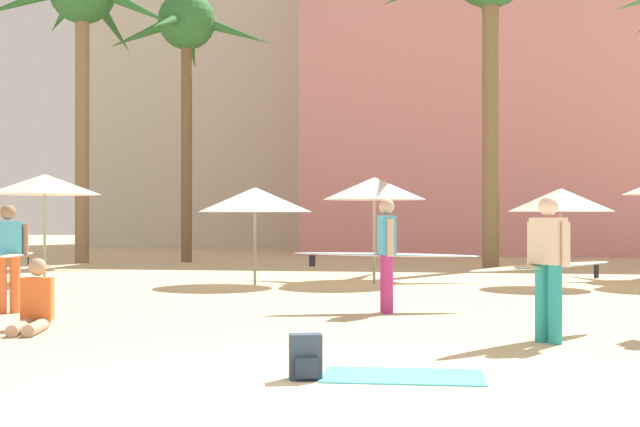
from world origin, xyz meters
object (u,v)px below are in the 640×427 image
cafe_umbrella_1 (374,188)px  cafe_umbrella_2 (45,184)px  beach_towel (403,376)px  backpack (306,358)px  palm_tree_left (186,36)px  palm_tree_right (82,10)px  person_far_right (387,252)px  person_mid_center (34,306)px  cafe_umbrella_0 (255,200)px  person_mid_left (12,254)px  cafe_umbrella_3 (561,200)px  person_far_left (547,264)px

cafe_umbrella_1 → cafe_umbrella_2: (-7.55, -0.63, 0.11)m
beach_towel → backpack: backpack is taller
palm_tree_left → backpack: bearing=-69.5°
palm_tree_right → backpack: palm_tree_right is taller
backpack → cafe_umbrella_1: bearing=167.3°
cafe_umbrella_1 → person_far_right: 5.76m
palm_tree_left → person_mid_center: (3.24, -16.85, -7.23)m
backpack → person_far_right: bearing=162.0°
cafe_umbrella_0 → person_mid_left: cafe_umbrella_0 is taller
backpack → person_mid_center: person_mid_center is taller
cafe_umbrella_2 → person_mid_center: 8.92m
palm_tree_right → beach_towel: (11.48, -18.41, -8.32)m
palm_tree_right → cafe_umbrella_1: (10.26, -7.41, -6.18)m
palm_tree_right → backpack: size_ratio=23.95×
cafe_umbrella_3 → person_far_right: 6.51m
backpack → person_far_right: 5.74m
cafe_umbrella_1 → backpack: size_ratio=5.71×
cafe_umbrella_0 → cafe_umbrella_1: cafe_umbrella_1 is taller
person_far_right → cafe_umbrella_3: bearing=41.6°
palm_tree_left → person_far_left: palm_tree_left is taller
beach_towel → palm_tree_right: bearing=121.9°
palm_tree_right → cafe_umbrella_2: bearing=-71.4°
cafe_umbrella_1 → person_far_left: size_ratio=0.96×
palm_tree_right → cafe_umbrella_3: (14.31, -7.51, -6.45)m
cafe_umbrella_3 → cafe_umbrella_2: bearing=-177.4°
person_far_right → person_far_left: person_far_right is taller
cafe_umbrella_2 → person_far_left: bearing=-37.2°
cafe_umbrella_3 → person_mid_left: bearing=-145.1°
cafe_umbrella_2 → backpack: (7.88, -10.64, -2.05)m
backpack → person_far_left: size_ratio=0.17×
person_far_left → person_mid_left: (-7.97, 1.97, -0.02)m
beach_towel → backpack: (-0.89, -0.27, 0.19)m
cafe_umbrella_1 → backpack: cafe_umbrella_1 is taller
palm_tree_right → cafe_umbrella_1: bearing=-35.8°
palm_tree_right → cafe_umbrella_3: bearing=-27.7°
cafe_umbrella_3 → person_mid_center: (-7.83, -8.38, -1.54)m
palm_tree_right → person_far_left: size_ratio=4.03×
cafe_umbrella_1 → backpack: bearing=-88.3°
cafe_umbrella_1 → person_far_left: cafe_umbrella_1 is taller
palm_tree_left → beach_towel: size_ratio=5.98×
cafe_umbrella_1 → cafe_umbrella_2: size_ratio=0.94×
person_far_right → person_mid_left: 5.91m
cafe_umbrella_0 → person_mid_left: (-2.56, -5.89, -0.97)m
palm_tree_right → cafe_umbrella_2: 10.43m
palm_tree_left → person_far_right: (7.70, -13.96, -6.61)m
cafe_umbrella_2 → cafe_umbrella_3: 11.62m
person_far_right → person_far_left: 3.60m
backpack → person_mid_left: (-5.49, 4.75, 0.72)m
palm_tree_right → cafe_umbrella_3: palm_tree_right is taller
cafe_umbrella_0 → cafe_umbrella_1: size_ratio=1.05×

